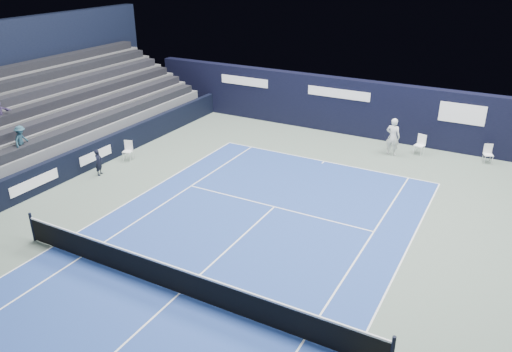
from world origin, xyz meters
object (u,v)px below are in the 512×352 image
Objects in this scene: tennis_net at (178,280)px; tennis_player at (393,137)px; folding_chair_back_a at (420,143)px; line_judge_chair at (128,149)px; folding_chair_back_b at (488,152)px.

tennis_player is (2.64, 14.38, 0.46)m from tennis_net.
tennis_net is 6.69× the size of tennis_player.
folding_chair_back_a is 1.06× the size of line_judge_chair.
folding_chair_back_b is at bearing 20.91° from folding_chair_back_a.
folding_chair_back_a is at bearing 13.37° from line_judge_chair.
tennis_net reaches higher than folding_chair_back_b.
tennis_player is at bearing 13.28° from line_judge_chair.
folding_chair_back_a is 0.08× the size of tennis_net.
tennis_net is at bearing -90.95° from folding_chair_back_a.
folding_chair_back_a is 1.53m from tennis_player.
tennis_net is (8.66, -7.48, -0.04)m from line_judge_chair.
tennis_player is at bearing -134.29° from folding_chair_back_a.
tennis_net reaches higher than folding_chair_back_a.
folding_chair_back_a is at bearing 75.63° from tennis_net.
folding_chair_back_b is 17.66m from line_judge_chair.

